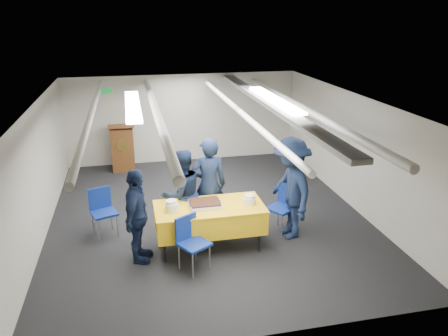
{
  "coord_description": "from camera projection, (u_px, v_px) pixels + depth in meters",
  "views": [
    {
      "loc": [
        -1.35,
        -7.71,
        3.84
      ],
      "look_at": [
        0.29,
        -0.2,
        1.05
      ],
      "focal_mm": 35.0,
      "sensor_mm": 36.0,
      "label": 1
    }
  ],
  "objects": [
    {
      "name": "room_shell",
      "position": [
        207.0,
        121.0,
        8.43
      ],
      "size": [
        6.0,
        7.0,
        2.3
      ],
      "color": "beige",
      "rests_on": "ground"
    },
    {
      "name": "podium",
      "position": [
        123.0,
        147.0,
        10.92
      ],
      "size": [
        0.62,
        0.53,
        1.25
      ],
      "color": "brown",
      "rests_on": "ground"
    },
    {
      "name": "sailor_d",
      "position": [
        290.0,
        188.0,
        7.59
      ],
      "size": [
        0.77,
        1.23,
        1.83
      ],
      "primitive_type": "imported",
      "rotation": [
        0.0,
        0.0,
        -1.49
      ],
      "color": "black",
      "rests_on": "ground"
    },
    {
      "name": "plate_stack_right",
      "position": [
        249.0,
        200.0,
        7.32
      ],
      "size": [
        0.21,
        0.21,
        0.16
      ],
      "color": "white",
      "rests_on": "serving_table"
    },
    {
      "name": "sailor_b",
      "position": [
        182.0,
        194.0,
        7.64
      ],
      "size": [
        0.97,
        0.89,
        1.61
      ],
      "primitive_type": "imported",
      "rotation": [
        0.0,
        0.0,
        3.58
      ],
      "color": "black",
      "rests_on": "ground"
    },
    {
      "name": "chair_near",
      "position": [
        190.0,
        237.0,
        6.74
      ],
      "size": [
        0.58,
        0.58,
        0.87
      ],
      "color": "gray",
      "rests_on": "ground"
    },
    {
      "name": "sailor_a",
      "position": [
        209.0,
        185.0,
        7.82
      ],
      "size": [
        0.66,
        0.44,
        1.77
      ],
      "primitive_type": "imported",
      "rotation": [
        0.0,
        0.0,
        3.11
      ],
      "color": "black",
      "rests_on": "ground"
    },
    {
      "name": "sheet_cake",
      "position": [
        205.0,
        204.0,
        7.24
      ],
      "size": [
        0.52,
        0.41,
        0.09
      ],
      "color": "white",
      "rests_on": "serving_table"
    },
    {
      "name": "chair_right",
      "position": [
        284.0,
        203.0,
        7.95
      ],
      "size": [
        0.58,
        0.58,
        0.87
      ],
      "color": "gray",
      "rests_on": "ground"
    },
    {
      "name": "plate_stack_left",
      "position": [
        172.0,
        206.0,
        7.05
      ],
      "size": [
        0.21,
        0.21,
        0.18
      ],
      "color": "white",
      "rests_on": "serving_table"
    },
    {
      "name": "chair_left",
      "position": [
        102.0,
        207.0,
        7.78
      ],
      "size": [
        0.54,
        0.54,
        0.87
      ],
      "color": "gray",
      "rests_on": "ground"
    },
    {
      "name": "serving_table",
      "position": [
        210.0,
        217.0,
        7.33
      ],
      "size": [
        1.82,
        0.89,
        0.77
      ],
      "color": "black",
      "rests_on": "ground"
    },
    {
      "name": "ground",
      "position": [
        208.0,
        215.0,
        8.66
      ],
      "size": [
        7.0,
        7.0,
        0.0
      ],
      "primitive_type": "plane",
      "color": "black",
      "rests_on": "ground"
    },
    {
      "name": "sailor_c",
      "position": [
        137.0,
        217.0,
        6.85
      ],
      "size": [
        0.63,
        0.99,
        1.57
      ],
      "primitive_type": "imported",
      "rotation": [
        0.0,
        0.0,
        1.29
      ],
      "color": "black",
      "rests_on": "ground"
    }
  ]
}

